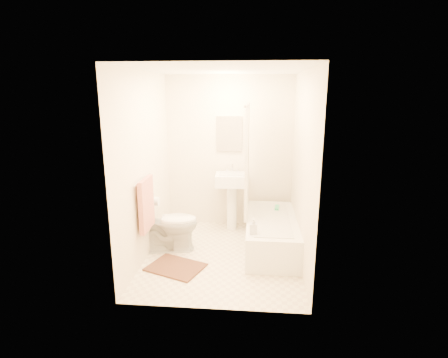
# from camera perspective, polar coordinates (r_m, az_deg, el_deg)

# --- Properties ---
(floor) EXTENTS (2.40, 2.40, 0.00)m
(floor) POSITION_cam_1_polar(r_m,az_deg,el_deg) (4.82, -0.27, -12.34)
(floor) COLOR beige
(floor) RESTS_ON ground
(ceiling) EXTENTS (2.40, 2.40, 0.00)m
(ceiling) POSITION_cam_1_polar(r_m,az_deg,el_deg) (4.32, -0.31, 17.46)
(ceiling) COLOR white
(ceiling) RESTS_ON ground
(wall_back) EXTENTS (2.00, 0.02, 2.40)m
(wall_back) POSITION_cam_1_polar(r_m,az_deg,el_deg) (5.59, 0.87, 4.36)
(wall_back) COLOR beige
(wall_back) RESTS_ON ground
(wall_left) EXTENTS (0.02, 2.40, 2.40)m
(wall_left) POSITION_cam_1_polar(r_m,az_deg,el_deg) (4.62, -12.74, 1.92)
(wall_left) COLOR beige
(wall_left) RESTS_ON ground
(wall_right) EXTENTS (0.02, 2.40, 2.40)m
(wall_right) POSITION_cam_1_polar(r_m,az_deg,el_deg) (4.44, 12.67, 1.44)
(wall_right) COLOR beige
(wall_right) RESTS_ON ground
(mirror) EXTENTS (0.40, 0.03, 0.55)m
(mirror) POSITION_cam_1_polar(r_m,az_deg,el_deg) (5.53, 0.86, 7.39)
(mirror) COLOR white
(mirror) RESTS_ON wall_back
(curtain_rod) EXTENTS (0.03, 1.70, 0.03)m
(curtain_rod) POSITION_cam_1_polar(r_m,az_deg,el_deg) (4.40, 3.81, 12.16)
(curtain_rod) COLOR silver
(curtain_rod) RESTS_ON wall_back
(shower_curtain) EXTENTS (0.04, 0.80, 1.55)m
(shower_curtain) POSITION_cam_1_polar(r_m,az_deg,el_deg) (4.89, 3.77, 3.14)
(shower_curtain) COLOR silver
(shower_curtain) RESTS_ON curtain_rod
(towel_bar) EXTENTS (0.02, 0.60, 0.02)m
(towel_bar) POSITION_cam_1_polar(r_m,az_deg,el_deg) (4.40, -13.15, -0.05)
(towel_bar) COLOR silver
(towel_bar) RESTS_ON wall_left
(towel) EXTENTS (0.06, 0.45, 0.66)m
(towel) POSITION_cam_1_polar(r_m,az_deg,el_deg) (4.48, -12.56, -4.03)
(towel) COLOR #CC7266
(towel) RESTS_ON towel_bar
(toilet_paper) EXTENTS (0.11, 0.12, 0.12)m
(toilet_paper) POSITION_cam_1_polar(r_m,az_deg,el_deg) (4.84, -11.20, -3.58)
(toilet_paper) COLOR white
(toilet_paper) RESTS_ON wall_left
(toilet) EXTENTS (0.86, 0.57, 0.78)m
(toilet) POSITION_cam_1_polar(r_m,az_deg,el_deg) (4.90, -8.97, -7.10)
(toilet) COLOR white
(toilet) RESTS_ON floor
(sink) EXTENTS (0.52, 0.43, 0.99)m
(sink) POSITION_cam_1_polar(r_m,az_deg,el_deg) (5.51, 1.29, -3.34)
(sink) COLOR white
(sink) RESTS_ON floor
(bathtub) EXTENTS (0.68, 1.56, 0.44)m
(bathtub) POSITION_cam_1_polar(r_m,az_deg,el_deg) (4.99, 7.70, -8.75)
(bathtub) COLOR white
(bathtub) RESTS_ON floor
(bath_mat) EXTENTS (0.79, 0.70, 0.02)m
(bath_mat) POSITION_cam_1_polar(r_m,az_deg,el_deg) (4.55, -7.89, -14.06)
(bath_mat) COLOR #553325
(bath_mat) RESTS_ON floor
(soap_bottle) EXTENTS (0.09, 0.09, 0.20)m
(soap_bottle) POSITION_cam_1_polar(r_m,az_deg,el_deg) (4.35, 4.82, -7.68)
(soap_bottle) COLOR white
(soap_bottle) RESTS_ON bathtub
(scrub_brush) EXTENTS (0.08, 0.20, 0.04)m
(scrub_brush) POSITION_cam_1_polar(r_m,az_deg,el_deg) (5.30, 8.64, -4.66)
(scrub_brush) COLOR #3FBB77
(scrub_brush) RESTS_ON bathtub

